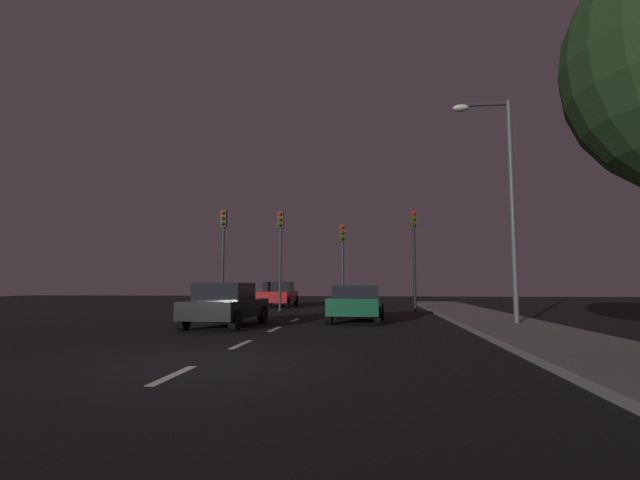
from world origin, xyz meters
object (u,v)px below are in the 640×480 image
at_px(traffic_signal_center_right, 343,250).
at_px(street_lamp_right, 503,190).
at_px(car_oncoming_far, 278,294).
at_px(traffic_signal_center_left, 280,241).
at_px(car_adjacent_lane, 226,304).
at_px(traffic_signal_far_left, 223,241).
at_px(traffic_signal_far_right, 414,241).
at_px(car_stopped_ahead, 357,303).

bearing_deg(traffic_signal_center_right, street_lamp_right, -54.20).
bearing_deg(car_oncoming_far, street_lamp_right, -51.54).
relative_size(traffic_signal_center_left, car_adjacent_lane, 1.30).
bearing_deg(car_adjacent_lane, traffic_signal_center_left, 90.04).
height_order(car_adjacent_lane, street_lamp_right, street_lamp_right).
xyz_separation_m(traffic_signal_far_left, traffic_signal_center_left, (3.16, -0.00, -0.07)).
xyz_separation_m(traffic_signal_center_left, traffic_signal_far_right, (7.04, -0.00, -0.05)).
xyz_separation_m(traffic_signal_far_right, car_stopped_ahead, (-2.74, -6.58, -2.92)).
relative_size(car_adjacent_lane, car_oncoming_far, 0.90).
bearing_deg(traffic_signal_far_right, car_stopped_ahead, -112.64).
bearing_deg(traffic_signal_far_right, traffic_signal_center_right, -179.98).
distance_m(traffic_signal_center_left, car_oncoming_far, 5.69).
height_order(traffic_signal_far_right, car_adjacent_lane, traffic_signal_far_right).
distance_m(traffic_signal_center_right, traffic_signal_far_right, 3.74).
bearing_deg(street_lamp_right, traffic_signal_far_right, 105.39).
height_order(traffic_signal_center_right, street_lamp_right, street_lamp_right).
bearing_deg(traffic_signal_center_left, car_adjacent_lane, -89.96).
distance_m(traffic_signal_far_right, car_adjacent_lane, 11.89).
distance_m(car_adjacent_lane, car_oncoming_far, 13.95).
bearing_deg(traffic_signal_center_right, car_stopped_ahead, -81.63).
bearing_deg(traffic_signal_far_left, car_adjacent_lane, -70.87).
bearing_deg(street_lamp_right, car_stopped_ahead, 160.89).
height_order(traffic_signal_far_left, street_lamp_right, street_lamp_right).
xyz_separation_m(traffic_signal_center_right, car_oncoming_far, (-4.40, 4.77, -2.42)).
height_order(traffic_signal_far_right, street_lamp_right, street_lamp_right).
distance_m(traffic_signal_center_left, car_stopped_ahead, 8.40).
bearing_deg(traffic_signal_far_left, car_oncoming_far, 66.31).
xyz_separation_m(traffic_signal_far_left, car_stopped_ahead, (7.46, -6.58, -3.05)).
height_order(car_stopped_ahead, car_adjacent_lane, car_adjacent_lane).
xyz_separation_m(traffic_signal_center_left, car_stopped_ahead, (4.30, -6.58, -2.98)).
relative_size(car_stopped_ahead, car_oncoming_far, 0.86).
bearing_deg(car_stopped_ahead, traffic_signal_center_left, 123.18).
bearing_deg(traffic_signal_far_right, car_oncoming_far, 149.52).
relative_size(traffic_signal_center_right, car_oncoming_far, 1.01).
bearing_deg(car_oncoming_far, traffic_signal_center_right, -47.34).
relative_size(traffic_signal_far_right, car_stopped_ahead, 1.34).
bearing_deg(car_stopped_ahead, traffic_signal_center_right, 98.37).
distance_m(car_adjacent_lane, street_lamp_right, 10.13).
xyz_separation_m(traffic_signal_center_left, car_oncoming_far, (-1.07, 4.77, -2.91)).
relative_size(traffic_signal_far_left, street_lamp_right, 0.70).
distance_m(traffic_signal_far_left, car_oncoming_far, 6.00).
relative_size(traffic_signal_center_left, traffic_signal_far_right, 1.02).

